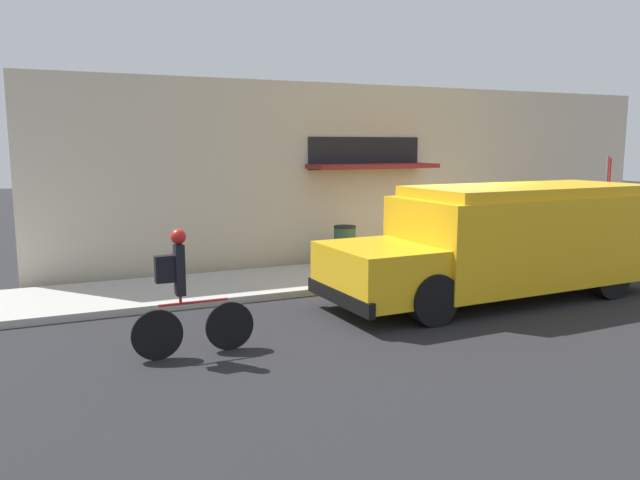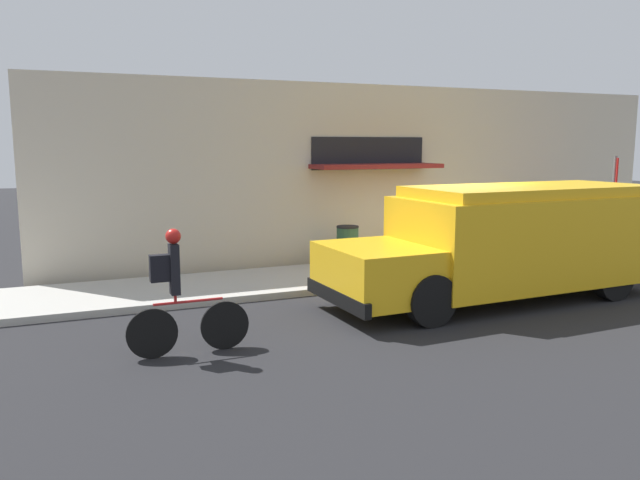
# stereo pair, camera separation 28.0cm
# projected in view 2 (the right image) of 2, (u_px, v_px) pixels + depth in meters

# --- Properties ---
(ground_plane) EXTENTS (70.00, 70.00, 0.00)m
(ground_plane) POSITION_uv_depth(u_px,v_px,m) (451.00, 282.00, 13.06)
(ground_plane) COLOR #232326
(sidewalk) EXTENTS (28.00, 2.38, 0.13)m
(sidewalk) POSITION_uv_depth(u_px,v_px,m) (420.00, 268.00, 14.14)
(sidewalk) COLOR #ADAAA3
(sidewalk) RESTS_ON ground_plane
(storefront) EXTENTS (16.44, 1.10, 4.26)m
(storefront) POSITION_uv_depth(u_px,v_px,m) (387.00, 174.00, 15.28)
(storefront) COLOR beige
(storefront) RESTS_ON ground_plane
(school_bus) EXTENTS (6.60, 2.69, 2.10)m
(school_bus) POSITION_uv_depth(u_px,v_px,m) (509.00, 240.00, 11.51)
(school_bus) COLOR yellow
(school_bus) RESTS_ON ground_plane
(cyclist) EXTENTS (1.68, 0.20, 1.75)m
(cyclist) POSITION_uv_depth(u_px,v_px,m) (179.00, 296.00, 8.41)
(cyclist) COLOR black
(cyclist) RESTS_ON ground_plane
(stop_sign_post) EXTENTS (0.45, 0.45, 2.45)m
(stop_sign_post) POSITION_uv_depth(u_px,v_px,m) (614.00, 189.00, 15.17)
(stop_sign_post) COLOR slate
(stop_sign_post) RESTS_ON sidewalk
(trash_bin) EXTENTS (0.50, 0.50, 0.91)m
(trash_bin) POSITION_uv_depth(u_px,v_px,m) (347.00, 246.00, 14.04)
(trash_bin) COLOR #2D5138
(trash_bin) RESTS_ON sidewalk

